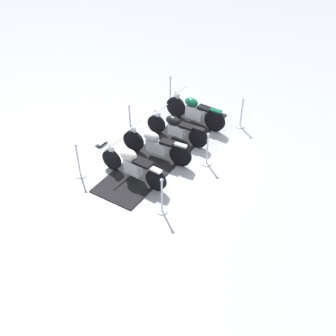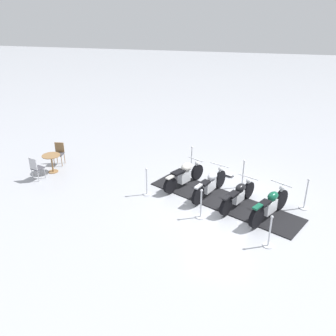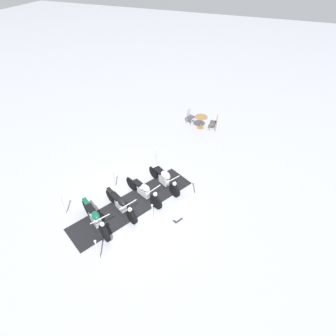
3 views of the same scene
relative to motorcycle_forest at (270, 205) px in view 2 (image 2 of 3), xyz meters
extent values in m
plane|color=#A8AAB2|center=(-0.79, -1.57, -0.49)|extent=(80.00, 80.00, 0.00)
cube|color=black|center=(-0.79, -1.57, -0.47)|extent=(3.88, 5.71, 0.03)
cylinder|color=black|center=(-0.64, 0.40, -0.10)|extent=(0.68, 0.49, 0.71)
cylinder|color=black|center=(0.68, -0.42, -0.10)|extent=(0.68, 0.49, 0.71)
cube|color=silver|center=(0.02, -0.01, -0.05)|extent=(0.64, 0.53, 0.42)
ellipsoid|color=#0F5138|center=(-0.11, 0.07, 0.28)|extent=(0.56, 0.50, 0.29)
cube|color=black|center=(0.34, -0.21, 0.24)|extent=(0.54, 0.47, 0.08)
cube|color=#0F5138|center=(0.68, -0.42, 0.28)|extent=(0.42, 0.35, 0.06)
cylinder|color=silver|center=(-0.58, 0.36, 0.20)|extent=(0.28, 0.21, 0.61)
cylinder|color=silver|center=(-0.51, 0.32, 0.56)|extent=(0.44, 0.67, 0.04)
sphere|color=silver|center=(-0.60, 0.37, 0.36)|extent=(0.18, 0.18, 0.18)
cylinder|color=black|center=(-1.20, -0.69, -0.15)|extent=(0.61, 0.40, 0.62)
cylinder|color=black|center=(0.16, -1.41, -0.15)|extent=(0.61, 0.40, 0.62)
cube|color=silver|center=(-0.52, -1.05, -0.11)|extent=(0.60, 0.46, 0.35)
ellipsoid|color=black|center=(-0.64, -0.98, 0.19)|extent=(0.58, 0.49, 0.29)
cube|color=black|center=(-0.20, -1.21, 0.14)|extent=(0.54, 0.45, 0.08)
cube|color=black|center=(0.16, -1.41, 0.19)|extent=(0.37, 0.30, 0.06)
cylinder|color=silver|center=(-1.13, -0.73, 0.11)|extent=(0.31, 0.21, 0.52)
cylinder|color=silver|center=(-1.05, -0.77, 0.43)|extent=(0.40, 0.72, 0.04)
sphere|color=silver|center=(-1.14, -0.72, 0.23)|extent=(0.18, 0.18, 0.18)
cylinder|color=black|center=(-1.79, -1.76, -0.12)|extent=(0.66, 0.37, 0.68)
cylinder|color=black|center=(-0.33, -2.41, -0.12)|extent=(0.66, 0.37, 0.68)
cube|color=silver|center=(-1.06, -2.08, -0.07)|extent=(0.65, 0.43, 0.40)
ellipsoid|color=#B7BAC1|center=(-1.20, -2.02, 0.25)|extent=(0.57, 0.46, 0.29)
cube|color=black|center=(-0.72, -2.23, 0.20)|extent=(0.49, 0.41, 0.08)
cube|color=#B7BAC1|center=(-0.33, -2.41, 0.25)|extent=(0.39, 0.27, 0.06)
cylinder|color=silver|center=(-1.73, -1.79, 0.17)|extent=(0.26, 0.16, 0.58)
cylinder|color=silver|center=(-1.67, -1.81, 0.52)|extent=(0.34, 0.72, 0.04)
sphere|color=silver|center=(-1.76, -1.77, 0.32)|extent=(0.18, 0.18, 0.18)
cylinder|color=black|center=(-2.27, -2.72, -0.15)|extent=(0.60, 0.43, 0.62)
cylinder|color=black|center=(-0.92, -3.52, -0.15)|extent=(0.60, 0.43, 0.62)
cube|color=silver|center=(-1.60, -3.12, -0.07)|extent=(0.56, 0.46, 0.44)
ellipsoid|color=silver|center=(-1.71, -3.05, 0.29)|extent=(0.63, 0.56, 0.34)
cube|color=black|center=(-1.29, -3.31, 0.24)|extent=(0.60, 0.53, 0.08)
cube|color=silver|center=(-0.92, -3.52, 0.19)|extent=(0.37, 0.30, 0.06)
cylinder|color=silver|center=(-2.22, -2.75, 0.11)|extent=(0.25, 0.19, 0.53)
cylinder|color=silver|center=(-2.17, -2.78, 0.44)|extent=(0.39, 0.62, 0.04)
sphere|color=silver|center=(-2.25, -2.73, 0.24)|extent=(0.18, 0.18, 0.18)
cylinder|color=silver|center=(-2.01, -0.93, -0.48)|extent=(0.31, 0.31, 0.03)
cylinder|color=silver|center=(-2.01, -0.93, 0.06)|extent=(0.05, 0.05, 1.04)
sphere|color=silver|center=(-2.01, -0.93, 0.61)|extent=(0.09, 0.09, 0.09)
cylinder|color=silver|center=(-3.13, -3.08, -0.48)|extent=(0.31, 0.31, 0.03)
cylinder|color=silver|center=(-3.13, -3.08, 0.02)|extent=(0.05, 0.05, 0.97)
sphere|color=silver|center=(-3.13, -3.08, 0.54)|extent=(0.09, 0.09, 0.09)
cylinder|color=silver|center=(-0.68, -4.35, -0.48)|extent=(0.29, 0.29, 0.03)
cylinder|color=silver|center=(-0.68, -4.35, 0.02)|extent=(0.05, 0.05, 0.98)
sphere|color=silver|center=(-0.68, -4.35, 0.54)|extent=(0.09, 0.09, 0.09)
cylinder|color=silver|center=(0.44, -2.20, -0.48)|extent=(0.34, 0.34, 0.03)
cylinder|color=silver|center=(0.44, -2.20, 0.01)|extent=(0.05, 0.05, 0.94)
sphere|color=silver|center=(0.44, -2.20, 0.51)|extent=(0.09, 0.09, 0.09)
cylinder|color=silver|center=(1.56, -0.05, -0.48)|extent=(0.32, 0.32, 0.03)
cylinder|color=silver|center=(1.56, -0.05, 0.00)|extent=(0.05, 0.05, 0.94)
sphere|color=silver|center=(1.56, -0.05, 0.51)|extent=(0.09, 0.09, 0.09)
cylinder|color=silver|center=(-0.90, 1.22, -0.48)|extent=(0.33, 0.33, 0.03)
cylinder|color=silver|center=(-0.90, 1.22, 0.05)|extent=(0.05, 0.05, 1.03)
sphere|color=silver|center=(-0.90, 1.22, 0.60)|extent=(0.09, 0.09, 0.09)
cube|color=#333338|center=(-2.87, -1.49, -0.48)|extent=(0.36, 0.45, 0.02)
cube|color=white|center=(-2.87, -1.49, -0.36)|extent=(0.36, 0.42, 0.09)
cylinder|color=olive|center=(-1.71, -8.71, -0.48)|extent=(0.41, 0.41, 0.02)
cylinder|color=olive|center=(-1.71, -8.71, -0.12)|extent=(0.07, 0.07, 0.70)
cylinder|color=olive|center=(-1.71, -8.71, 0.25)|extent=(0.74, 0.74, 0.03)
cylinder|color=#B7B7BC|center=(-1.21, -9.05, -0.26)|extent=(0.03, 0.03, 0.46)
cylinder|color=#B7B7BC|center=(-1.11, -8.73, -0.26)|extent=(0.03, 0.03, 0.46)
cylinder|color=#B7B7BC|center=(-0.89, -9.16, -0.26)|extent=(0.03, 0.03, 0.46)
cylinder|color=#B7B7BC|center=(-0.79, -8.83, -0.26)|extent=(0.03, 0.03, 0.46)
cube|color=#3F3F47|center=(-1.00, -8.94, -0.02)|extent=(0.50, 0.50, 0.04)
cube|color=#B7B7BC|center=(-0.82, -9.00, 0.24)|extent=(0.15, 0.39, 0.46)
cylinder|color=olive|center=(-2.31, -8.61, -0.26)|extent=(0.03, 0.03, 0.47)
cylinder|color=olive|center=(-2.27, -8.94, -0.26)|extent=(0.03, 0.03, 0.47)
cylinder|color=olive|center=(-2.65, -8.64, -0.26)|extent=(0.03, 0.03, 0.47)
cylinder|color=olive|center=(-2.61, -8.98, -0.26)|extent=(0.03, 0.03, 0.47)
cube|color=#3F3F47|center=(-2.46, -8.79, 0.00)|extent=(0.44, 0.44, 0.04)
cube|color=olive|center=(-2.64, -8.81, 0.24)|extent=(0.07, 0.40, 0.45)
camera|label=1|loc=(0.07, -11.77, 6.70)|focal=43.00mm
camera|label=2|loc=(10.71, -1.07, 6.12)|focal=38.93mm
camera|label=3|loc=(-5.14, 5.36, 8.30)|focal=29.22mm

